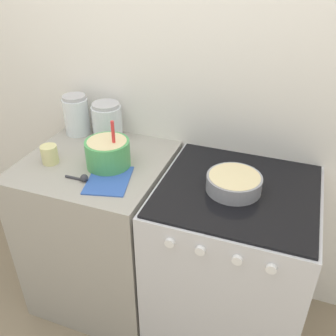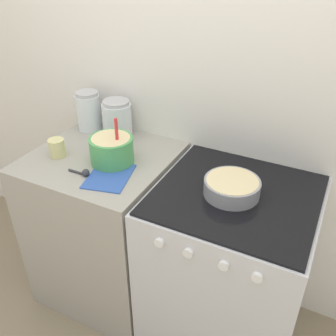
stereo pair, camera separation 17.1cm
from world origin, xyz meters
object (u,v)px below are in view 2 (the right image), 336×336
at_px(storage_jar_left, 89,113).
at_px(tin_can, 57,148).
at_px(mixing_bowl, 112,149).
at_px(stove, 228,269).
at_px(storage_jar_middle, 117,121).
at_px(baking_pan, 232,187).

xyz_separation_m(storage_jar_left, tin_can, (0.05, -0.34, -0.05)).
distance_m(mixing_bowl, storage_jar_left, 0.43).
xyz_separation_m(mixing_bowl, storage_jar_left, (-0.33, 0.26, 0.02)).
bearing_deg(stove, storage_jar_middle, 162.64).
xyz_separation_m(baking_pan, storage_jar_left, (-0.94, 0.26, 0.06)).
relative_size(storage_jar_left, tin_can, 2.43).
height_order(stove, storage_jar_middle, storage_jar_middle).
distance_m(storage_jar_left, tin_can, 0.34).
bearing_deg(mixing_bowl, storage_jar_middle, 118.21).
bearing_deg(baking_pan, stove, 42.01).
distance_m(mixing_bowl, baking_pan, 0.61).
bearing_deg(storage_jar_left, storage_jar_middle, -0.00).
distance_m(stove, storage_jar_middle, 0.98).
height_order(stove, mixing_bowl, mixing_bowl).
relative_size(stove, storage_jar_left, 4.17).
xyz_separation_m(stove, storage_jar_left, (-0.96, 0.24, 0.56)).
height_order(stove, storage_jar_left, storage_jar_left).
relative_size(mixing_bowl, baking_pan, 1.00).
bearing_deg(storage_jar_left, tin_can, -81.80).
bearing_deg(tin_can, baking_pan, 4.91).
bearing_deg(stove, storage_jar_left, 165.93).
bearing_deg(storage_jar_middle, stove, -17.36).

